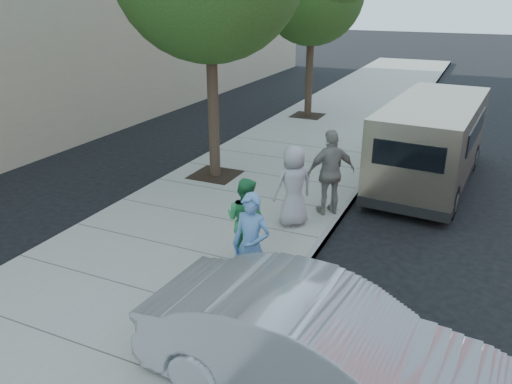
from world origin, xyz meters
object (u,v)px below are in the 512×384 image
parking_meter (334,173)px  sedan (321,351)px  person_gray_shirt (293,186)px  person_officer (251,246)px  person_striped_polo (331,173)px  van (432,141)px  person_green_shirt (245,220)px

parking_meter → sedan: size_ratio=0.28×
sedan → person_gray_shirt: 4.80m
person_officer → person_gray_shirt: 2.78m
person_officer → person_gray_shirt: bearing=98.0°
person_officer → person_striped_polo: person_striped_polo is taller
van → person_officer: 7.14m
van → person_striped_polo: (-1.72, -3.25, -0.07)m
sedan → person_gray_shirt: size_ratio=2.65×
sedan → person_officer: size_ratio=2.60×
person_green_shirt → person_gray_shirt: (0.26, 1.75, 0.07)m
parking_meter → person_striped_polo: size_ratio=0.68×
parking_meter → van: size_ratio=0.21×
person_gray_shirt → parking_meter: bearing=-170.9°
sedan → person_striped_polo: bearing=19.1°
person_officer → person_green_shirt: size_ratio=1.11×
person_green_shirt → parking_meter: bearing=-101.4°
van → sedan: size_ratio=1.33×
person_green_shirt → person_gray_shirt: person_gray_shirt is taller
sedan → person_green_shirt: 3.45m
parking_meter → van: 3.61m
person_green_shirt → person_gray_shirt: bearing=-92.0°
sedan → person_gray_shirt: person_gray_shirt is taller
parking_meter → person_gray_shirt: person_gray_shirt is taller
person_striped_polo → van: bearing=-158.3°
sedan → person_gray_shirt: bearing=28.1°
person_green_shirt → van: bearing=-106.9°
person_green_shirt → person_gray_shirt: size_ratio=0.92×
person_green_shirt → sedan: bearing=137.1°
sedan → person_officer: (-1.66, 1.60, 0.27)m
parking_meter → sedan: bearing=-65.0°
van → person_officer: bearing=-101.5°
person_officer → person_gray_shirt: size_ratio=1.02×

